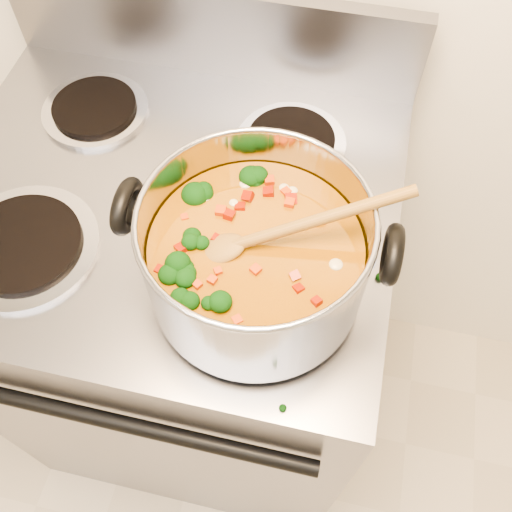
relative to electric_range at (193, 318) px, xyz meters
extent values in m
cube|color=gray|center=(0.00, 0.00, -0.01)|extent=(0.72, 0.63, 0.92)
cube|color=gray|center=(0.00, 0.29, 0.53)|extent=(0.72, 0.03, 0.16)
cylinder|color=black|center=(0.00, -0.33, 0.33)|extent=(0.62, 0.02, 0.02)
cylinder|color=#A5A5AD|center=(-0.17, -0.14, 0.46)|extent=(0.22, 0.22, 0.01)
cylinder|color=black|center=(-0.17, -0.14, 0.46)|extent=(0.17, 0.17, 0.01)
cylinder|color=#A5A5AD|center=(0.17, -0.14, 0.46)|extent=(0.22, 0.22, 0.01)
cylinder|color=black|center=(0.17, -0.14, 0.46)|extent=(0.17, 0.17, 0.01)
cylinder|color=#A5A5AD|center=(-0.17, 0.14, 0.46)|extent=(0.18, 0.18, 0.01)
cylinder|color=black|center=(-0.17, 0.14, 0.46)|extent=(0.14, 0.14, 0.01)
cylinder|color=#A5A5AD|center=(0.17, 0.14, 0.46)|extent=(0.18, 0.18, 0.01)
cylinder|color=black|center=(0.17, 0.14, 0.46)|extent=(0.14, 0.14, 0.01)
cylinder|color=#A5A5AD|center=(0.18, -0.14, 0.55)|extent=(0.28, 0.28, 0.15)
torus|color=#A5A5AD|center=(0.18, -0.14, 0.62)|extent=(0.29, 0.29, 0.01)
cylinder|color=#8B560C|center=(0.18, -0.14, 0.52)|extent=(0.27, 0.27, 0.10)
torus|color=black|center=(0.01, -0.14, 0.60)|extent=(0.02, 0.08, 0.08)
torus|color=black|center=(0.34, -0.14, 0.60)|extent=(0.02, 0.08, 0.08)
ellipsoid|color=black|center=(0.16, -0.16, 0.57)|extent=(0.04, 0.04, 0.03)
ellipsoid|color=black|center=(0.24, -0.05, 0.57)|extent=(0.04, 0.04, 0.03)
ellipsoid|color=black|center=(0.12, -0.06, 0.57)|extent=(0.04, 0.04, 0.03)
ellipsoid|color=black|center=(0.26, -0.18, 0.57)|extent=(0.04, 0.04, 0.03)
ellipsoid|color=black|center=(0.12, -0.23, 0.57)|extent=(0.04, 0.04, 0.03)
ellipsoid|color=black|center=(0.08, -0.17, 0.57)|extent=(0.04, 0.04, 0.03)
ellipsoid|color=black|center=(0.17, -0.17, 0.57)|extent=(0.04, 0.04, 0.03)
ellipsoid|color=#941705|center=(0.21, -0.22, 0.57)|extent=(0.01, 0.01, 0.01)
ellipsoid|color=#941705|center=(0.11, -0.18, 0.57)|extent=(0.01, 0.01, 0.01)
ellipsoid|color=#941705|center=(0.16, -0.18, 0.57)|extent=(0.01, 0.01, 0.01)
ellipsoid|color=#941705|center=(0.15, -0.13, 0.57)|extent=(0.01, 0.01, 0.01)
ellipsoid|color=#941705|center=(0.08, -0.07, 0.57)|extent=(0.01, 0.01, 0.01)
ellipsoid|color=#941705|center=(0.14, -0.14, 0.57)|extent=(0.01, 0.01, 0.01)
ellipsoid|color=#941705|center=(0.16, -0.12, 0.57)|extent=(0.01, 0.01, 0.01)
ellipsoid|color=#941705|center=(0.26, -0.12, 0.57)|extent=(0.01, 0.01, 0.01)
ellipsoid|color=#941705|center=(0.27, -0.11, 0.57)|extent=(0.01, 0.01, 0.01)
ellipsoid|color=#941705|center=(0.13, -0.06, 0.57)|extent=(0.01, 0.01, 0.01)
ellipsoid|color=#941705|center=(0.19, -0.07, 0.57)|extent=(0.01, 0.01, 0.01)
ellipsoid|color=#941705|center=(0.07, -0.10, 0.57)|extent=(0.01, 0.01, 0.01)
ellipsoid|color=#B9350A|center=(0.13, -0.09, 0.57)|extent=(0.01, 0.01, 0.01)
ellipsoid|color=#B9350A|center=(0.21, -0.24, 0.57)|extent=(0.01, 0.01, 0.01)
ellipsoid|color=#B9350A|center=(0.15, -0.24, 0.57)|extent=(0.01, 0.01, 0.01)
ellipsoid|color=#B9350A|center=(0.26, -0.15, 0.57)|extent=(0.01, 0.01, 0.01)
ellipsoid|color=#B9350A|center=(0.24, -0.12, 0.57)|extent=(0.01, 0.01, 0.01)
ellipsoid|color=#B9350A|center=(0.21, -0.22, 0.57)|extent=(0.01, 0.01, 0.01)
ellipsoid|color=#B9350A|center=(0.13, -0.04, 0.57)|extent=(0.01, 0.01, 0.01)
ellipsoid|color=#B9350A|center=(0.26, -0.17, 0.57)|extent=(0.01, 0.01, 0.01)
ellipsoid|color=#B9350A|center=(0.10, -0.22, 0.57)|extent=(0.01, 0.01, 0.01)
ellipsoid|color=#B9350A|center=(0.17, -0.10, 0.57)|extent=(0.01, 0.01, 0.01)
ellipsoid|color=#B9350A|center=(0.25, -0.21, 0.57)|extent=(0.01, 0.01, 0.01)
ellipsoid|color=#B9350A|center=(0.19, -0.14, 0.57)|extent=(0.01, 0.01, 0.01)
ellipsoid|color=#C3B386|center=(0.27, -0.13, 0.57)|extent=(0.02, 0.02, 0.01)
ellipsoid|color=#C3B386|center=(0.16, -0.07, 0.57)|extent=(0.02, 0.02, 0.01)
ellipsoid|color=#C3B386|center=(0.28, -0.18, 0.57)|extent=(0.02, 0.02, 0.01)
ellipsoid|color=#C3B386|center=(0.09, -0.17, 0.57)|extent=(0.02, 0.02, 0.01)
ellipsoid|color=#C3B386|center=(0.16, -0.18, 0.57)|extent=(0.02, 0.02, 0.01)
ellipsoid|color=#C3B386|center=(0.16, -0.08, 0.57)|extent=(0.02, 0.02, 0.01)
ellipsoid|color=#C3B386|center=(0.14, -0.22, 0.57)|extent=(0.02, 0.02, 0.01)
ellipsoid|color=brown|center=(0.13, -0.15, 0.57)|extent=(0.08, 0.06, 0.04)
cylinder|color=brown|center=(0.24, -0.11, 0.61)|extent=(0.23, 0.10, 0.09)
ellipsoid|color=black|center=(-0.01, -0.01, 0.46)|extent=(0.01, 0.01, 0.01)
ellipsoid|color=black|center=(0.28, -0.27, 0.46)|extent=(0.01, 0.01, 0.01)
camera|label=1|loc=(0.26, -0.51, 1.16)|focal=40.00mm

